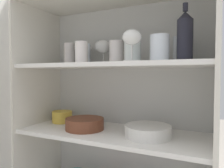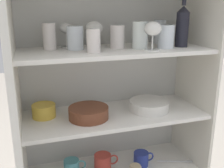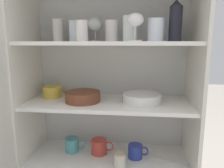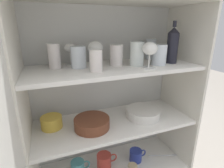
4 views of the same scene
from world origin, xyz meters
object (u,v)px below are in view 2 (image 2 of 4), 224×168
wine_bottle (182,26)px  serving_bowl_small (44,110)px  coffee_mug_primary (141,159)px  plate_stack_white (149,105)px  mixing_bowl_large (89,112)px

wine_bottle → serving_bowl_small: wine_bottle is taller
coffee_mug_primary → serving_bowl_small: bearing=173.1°
wine_bottle → coffee_mug_primary: size_ratio=1.95×
plate_stack_white → coffee_mug_primary: size_ratio=1.75×
plate_stack_white → mixing_bowl_large: mixing_bowl_large is taller
plate_stack_white → wine_bottle: bearing=-6.9°
wine_bottle → serving_bowl_small: 0.83m
wine_bottle → mixing_bowl_large: (-0.50, 0.01, -0.42)m
plate_stack_white → coffee_mug_primary: (-0.03, 0.01, -0.34)m
wine_bottle → mixing_bowl_large: 0.65m
mixing_bowl_large → coffee_mug_primary: mixing_bowl_large is taller
coffee_mug_primary → wine_bottle: bearing=-9.5°
plate_stack_white → serving_bowl_small: size_ratio=1.81×
mixing_bowl_large → coffee_mug_primary: size_ratio=1.64×
serving_bowl_small → wine_bottle: bearing=-7.6°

